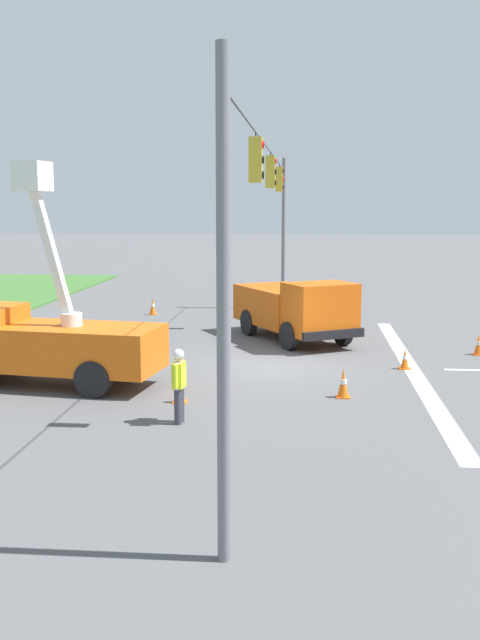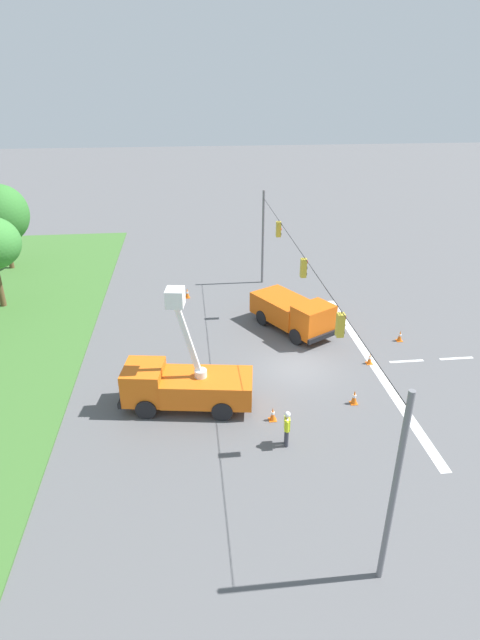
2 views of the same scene
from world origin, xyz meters
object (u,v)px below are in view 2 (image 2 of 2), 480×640
object	(u,v)px
utility_truck_bucket_lift	(184,383)
utility_truck_support_near	(293,312)
traffic_cone_mid_left	(273,414)
tree_east_end	(1,214)
road_worker	(287,426)
traffic_cone_near_bucket	(354,397)
traffic_cone_foreground_left	(370,359)
traffic_cone_mid_right	(400,336)
traffic_cone_foreground_right	(187,293)

from	to	relation	value
utility_truck_bucket_lift	utility_truck_support_near	size ratio (longest dim) A/B	1.06
utility_truck_support_near	traffic_cone_mid_left	distance (m)	9.61
tree_east_end	road_worker	size ratio (longest dim) A/B	3.98
tree_east_end	utility_truck_support_near	world-z (taller)	tree_east_end
road_worker	traffic_cone_near_bucket	distance (m)	4.80
traffic_cone_foreground_left	traffic_cone_near_bucket	distance (m)	4.19
utility_truck_bucket_lift	traffic_cone_mid_right	size ratio (longest dim) A/B	9.21
utility_truck_support_near	traffic_cone_foreground_right	bearing A→B (deg)	48.36
utility_truck_bucket_lift	traffic_cone_mid_left	world-z (taller)	utility_truck_bucket_lift
utility_truck_bucket_lift	traffic_cone_foreground_left	world-z (taller)	utility_truck_bucket_lift
tree_east_end	traffic_cone_near_bucket	world-z (taller)	tree_east_end
tree_east_end	traffic_cone_foreground_left	xyz separation A→B (m)	(-18.29, -24.81, -4.36)
utility_truck_support_near	traffic_cone_foreground_right	distance (m)	8.94
traffic_cone_mid_left	traffic_cone_mid_right	distance (m)	11.42
traffic_cone_foreground_left	traffic_cone_near_bucket	bearing A→B (deg)	150.38
traffic_cone_mid_right	traffic_cone_near_bucket	world-z (taller)	traffic_cone_near_bucket
road_worker	traffic_cone_mid_right	xyz separation A→B (m)	(8.76, -8.76, -0.65)
utility_truck_bucket_lift	traffic_cone_near_bucket	size ratio (longest dim) A/B	8.56
traffic_cone_foreground_left	traffic_cone_mid_left	xyz separation A→B (m)	(-4.53, 6.30, 0.03)
traffic_cone_foreground_right	traffic_cone_near_bucket	size ratio (longest dim) A/B	0.98
traffic_cone_foreground_right	traffic_cone_mid_right	size ratio (longest dim) A/B	1.06
traffic_cone_foreground_left	utility_truck_bucket_lift	bearing A→B (deg)	105.70
tree_east_end	road_worker	world-z (taller)	tree_east_end
traffic_cone_foreground_right	road_worker	bearing A→B (deg)	-166.24
traffic_cone_mid_right	road_worker	bearing A→B (deg)	134.98
tree_east_end	traffic_cone_foreground_right	size ratio (longest dim) A/B	9.32
tree_east_end	traffic_cone_mid_right	distance (m)	32.10
traffic_cone_mid_right	traffic_cone_near_bucket	xyz separation A→B (m)	(-6.07, 4.83, 0.03)
traffic_cone_foreground_left	traffic_cone_mid_right	size ratio (longest dim) A/B	0.92
tree_east_end	utility_truck_support_near	size ratio (longest dim) A/B	1.13
tree_east_end	traffic_cone_foreground_right	world-z (taller)	tree_east_end
utility_truck_support_near	traffic_cone_mid_left	world-z (taller)	utility_truck_support_near
road_worker	traffic_cone_mid_left	distance (m)	1.94
tree_east_end	utility_truck_support_near	xyz separation A→B (m)	(-13.68, -21.32, -3.45)
tree_east_end	traffic_cone_mid_left	size ratio (longest dim) A/B	9.97
utility_truck_bucket_lift	traffic_cone_mid_right	distance (m)	14.25
road_worker	traffic_cone_foreground_left	bearing A→B (deg)	-43.49
utility_truck_support_near	traffic_cone_foreground_left	distance (m)	5.85
traffic_cone_mid_left	traffic_cone_near_bucket	world-z (taller)	traffic_cone_near_bucket
utility_truck_support_near	traffic_cone_foreground_right	size ratio (longest dim) A/B	8.23
traffic_cone_foreground_left	traffic_cone_foreground_right	xyz separation A→B (m)	(10.53, 10.13, 0.06)
traffic_cone_foreground_left	traffic_cone_near_bucket	xyz separation A→B (m)	(-3.64, 2.07, 0.06)
traffic_cone_foreground_left	road_worker	bearing A→B (deg)	136.51
road_worker	traffic_cone_near_bucket	world-z (taller)	road_worker
road_worker	traffic_cone_foreground_right	world-z (taller)	road_worker
traffic_cone_foreground_left	traffic_cone_mid_left	distance (m)	7.76
utility_truck_bucket_lift	utility_truck_support_near	distance (m)	10.24
utility_truck_bucket_lift	traffic_cone_foreground_right	distance (m)	13.49
tree_east_end	traffic_cone_foreground_right	bearing A→B (deg)	-117.88
utility_truck_bucket_lift	traffic_cone_mid_left	distance (m)	4.51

